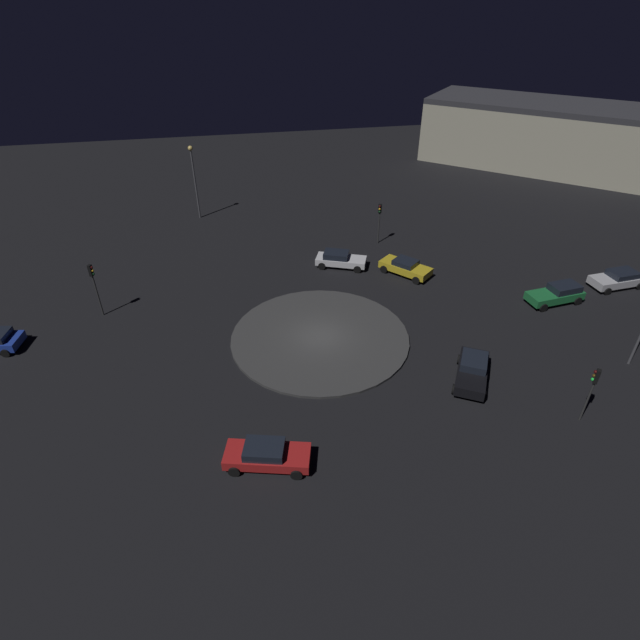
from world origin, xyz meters
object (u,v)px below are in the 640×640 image
at_px(store_building, 541,135).
at_px(car_white, 340,259).
at_px(car_silver, 618,279).
at_px(traffic_light_southwest, 379,216).
at_px(car_black, 472,370).
at_px(traffic_light_east, 94,280).
at_px(streetlamp_south, 194,173).
at_px(car_green, 557,294).
at_px(car_yellow, 405,267).
at_px(car_red, 267,455).
at_px(traffic_light_northwest, 593,385).

bearing_deg(store_building, car_white, 77.00).
distance_m(car_silver, traffic_light_southwest, 21.31).
distance_m(car_black, traffic_light_east, 27.81).
distance_m(traffic_light_southwest, streetlamp_south, 20.06).
bearing_deg(car_green, car_yellow, -39.61).
height_order(car_red, traffic_light_southwest, traffic_light_southwest).
height_order(traffic_light_northwest, store_building, store_building).
xyz_separation_m(car_black, car_white, (4.74, -16.89, -0.04)).
bearing_deg(car_white, streetlamp_south, 153.76).
relative_size(car_red, traffic_light_northwest, 1.27).
bearing_deg(car_silver, car_white, -24.29).
height_order(car_red, streetlamp_south, streetlamp_south).
xyz_separation_m(car_silver, car_red, (31.17, 12.87, -0.03)).
bearing_deg(car_white, car_silver, 2.20).
bearing_deg(traffic_light_northwest, car_green, -77.59).
height_order(car_silver, car_green, car_green).
xyz_separation_m(car_black, store_building, (-29.11, -40.81, 3.38)).
distance_m(car_green, traffic_light_northwest, 13.70).
distance_m(traffic_light_southwest, traffic_light_northwest, 25.94).
relative_size(traffic_light_southwest, traffic_light_northwest, 1.06).
height_order(traffic_light_southwest, traffic_light_northwest, traffic_light_southwest).
relative_size(car_black, streetlamp_south, 0.61).
bearing_deg(store_building, car_silver, 111.75).
height_order(car_black, store_building, store_building).
bearing_deg(traffic_light_northwest, car_silver, -94.17).
distance_m(car_green, traffic_light_east, 35.95).
relative_size(streetlamp_south, store_building, 0.25).
bearing_deg(car_white, store_building, 57.77).
relative_size(traffic_light_east, streetlamp_south, 0.57).
xyz_separation_m(car_yellow, traffic_light_southwest, (0.49, -6.60, 2.15)).
bearing_deg(traffic_light_southwest, traffic_light_east, -40.52).
bearing_deg(store_building, car_green, 103.11).
distance_m(car_green, car_yellow, 12.39).
height_order(car_red, car_white, car_white).
bearing_deg(traffic_light_southwest, traffic_light_northwest, 41.55).
height_order(traffic_light_northwest, streetlamp_south, streetlamp_south).
distance_m(car_green, store_building, 38.13).
height_order(car_silver, car_white, car_silver).
relative_size(car_yellow, store_building, 0.15).
relative_size(car_yellow, traffic_light_northwest, 1.21).
relative_size(car_silver, car_yellow, 1.00).
bearing_deg(traffic_light_east, car_green, 13.25).
xyz_separation_m(car_yellow, traffic_light_northwest, (-4.14, 18.93, 1.99)).
relative_size(car_silver, store_building, 0.15).
bearing_deg(car_yellow, car_green, 16.23).
bearing_deg(car_white, car_yellow, -3.28).
bearing_deg(car_yellow, traffic_light_east, -126.74).
height_order(car_green, traffic_light_east, traffic_light_east).
xyz_separation_m(car_white, traffic_light_east, (19.84, 4.09, 2.36)).
relative_size(car_black, car_white, 0.98).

